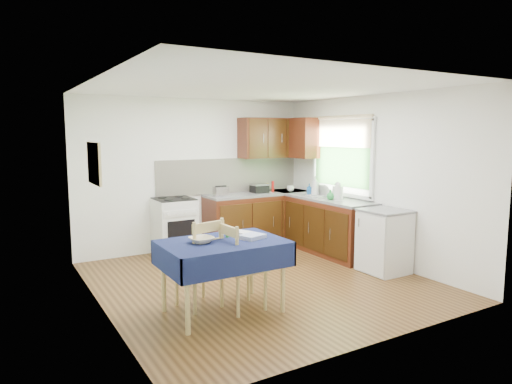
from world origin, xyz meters
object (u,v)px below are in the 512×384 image
dish_rack (321,195)px  sandwich_press (259,188)px  chair_near (239,264)px  toaster (221,191)px  chair_far (201,261)px  dining_table (223,251)px  kettle (338,192)px

dish_rack → sandwich_press: bearing=111.6°
chair_near → toaster: size_ratio=4.18×
toaster → dish_rack: (1.45, -0.82, -0.06)m
chair_far → dining_table: bearing=109.9°
sandwich_press → kettle: 1.49m
dining_table → sandwich_press: size_ratio=4.81×
sandwich_press → kettle: (0.62, -1.35, 0.05)m
chair_far → chair_near: (0.33, -0.28, -0.02)m
dining_table → dish_rack: dish_rack is taller
dining_table → dish_rack: (2.61, 1.60, 0.24)m
chair_near → dish_rack: (2.43, 1.64, 0.41)m
chair_near → dish_rack: 2.96m
dining_table → chair_near: (0.18, -0.04, -0.17)m
dish_rack → kettle: (-0.03, -0.44, 0.10)m
toaster → dish_rack: dish_rack is taller
kettle → toaster: bearing=138.6°
chair_far → kettle: 2.93m
chair_far → kettle: bearing=-172.6°
dining_table → kettle: (2.59, 1.16, 0.34)m
dish_rack → chair_far: bearing=-167.4°
sandwich_press → dining_table: bearing=-113.2°
dining_table → toaster: bearing=75.3°
dining_table → chair_near: 0.25m
toaster → dining_table: bearing=-126.8°
chair_far → sandwich_press: size_ratio=3.74×
sandwich_press → chair_far: bearing=-118.0°
dining_table → sandwich_press: bearing=63.1°
dining_table → dish_rack: bearing=42.6°
toaster → sandwich_press: size_ratio=0.87×
dish_rack → chair_near: bearing=-159.7°
chair_far → toaster: 2.58m
dining_table → toaster: 2.70m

